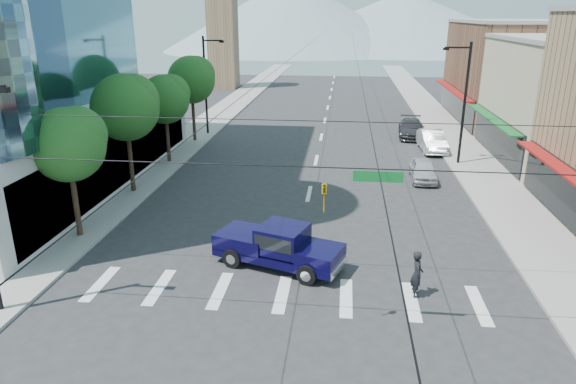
# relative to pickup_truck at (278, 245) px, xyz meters

# --- Properties ---
(ground) EXTENTS (160.00, 160.00, 0.00)m
(ground) POSITION_rel_pickup_truck_xyz_m (0.69, -3.98, -1.04)
(ground) COLOR #28282B
(ground) RESTS_ON ground
(sidewalk_left) EXTENTS (4.00, 120.00, 0.15)m
(sidewalk_left) POSITION_rel_pickup_truck_xyz_m (-11.31, 36.02, -0.96)
(sidewalk_left) COLOR gray
(sidewalk_left) RESTS_ON ground
(sidewalk_right) EXTENTS (4.00, 120.00, 0.15)m
(sidewalk_right) POSITION_rel_pickup_truck_xyz_m (12.69, 36.02, -0.96)
(sidewalk_right) COLOR gray
(sidewalk_right) RESTS_ON ground
(shop_far) EXTENTS (12.00, 18.00, 10.00)m
(shop_far) POSITION_rel_pickup_truck_xyz_m (20.69, 36.02, 3.96)
(shop_far) COLOR brown
(shop_far) RESTS_ON ground
(clock_tower) EXTENTS (4.80, 4.80, 20.40)m
(clock_tower) POSITION_rel_pickup_truck_xyz_m (-15.81, 58.02, 9.61)
(clock_tower) COLOR #8C6B4C
(clock_tower) RESTS_ON ground
(mountain_left) EXTENTS (80.00, 80.00, 22.00)m
(mountain_left) POSITION_rel_pickup_truck_xyz_m (-14.31, 146.02, 9.96)
(mountain_left) COLOR gray
(mountain_left) RESTS_ON ground
(mountain_right) EXTENTS (90.00, 90.00, 18.00)m
(mountain_right) POSITION_rel_pickup_truck_xyz_m (20.69, 156.02, 7.96)
(mountain_right) COLOR gray
(mountain_right) RESTS_ON ground
(tree_near) EXTENTS (3.65, 3.64, 6.71)m
(tree_near) POSITION_rel_pickup_truck_xyz_m (-10.38, 2.12, 3.96)
(tree_near) COLOR black
(tree_near) RESTS_ON ground
(tree_midnear) EXTENTS (4.09, 4.09, 7.52)m
(tree_midnear) POSITION_rel_pickup_truck_xyz_m (-10.38, 9.12, 4.56)
(tree_midnear) COLOR black
(tree_midnear) RESTS_ON ground
(tree_midfar) EXTENTS (3.65, 3.64, 6.71)m
(tree_midfar) POSITION_rel_pickup_truck_xyz_m (-10.38, 16.12, 3.96)
(tree_midfar) COLOR black
(tree_midfar) RESTS_ON ground
(tree_far) EXTENTS (4.09, 4.09, 7.52)m
(tree_far) POSITION_rel_pickup_truck_xyz_m (-10.38, 23.12, 4.56)
(tree_far) COLOR black
(tree_far) RESTS_ON ground
(signal_rig) EXTENTS (21.80, 0.20, 9.00)m
(signal_rig) POSITION_rel_pickup_truck_xyz_m (0.89, -4.98, 3.61)
(signal_rig) COLOR black
(signal_rig) RESTS_ON ground
(lamp_pole_nw) EXTENTS (2.00, 0.25, 9.00)m
(lamp_pole_nw) POSITION_rel_pickup_truck_xyz_m (-9.97, 26.02, 3.91)
(lamp_pole_nw) COLOR black
(lamp_pole_nw) RESTS_ON ground
(lamp_pole_ne) EXTENTS (2.00, 0.25, 9.00)m
(lamp_pole_ne) POSITION_rel_pickup_truck_xyz_m (11.36, 18.02, 3.91)
(lamp_pole_ne) COLOR black
(lamp_pole_ne) RESTS_ON ground
(pickup_truck) EXTENTS (6.21, 3.86, 1.99)m
(pickup_truck) POSITION_rel_pickup_truck_xyz_m (0.00, 0.00, 0.00)
(pickup_truck) COLOR black
(pickup_truck) RESTS_ON ground
(pedestrian) EXTENTS (0.49, 0.73, 1.97)m
(pedestrian) POSITION_rel_pickup_truck_xyz_m (5.89, -1.98, -0.05)
(pedestrian) COLOR black
(pedestrian) RESTS_ON ground
(parked_car_near) EXTENTS (1.82, 4.26, 1.43)m
(parked_car_near) POSITION_rel_pickup_truck_xyz_m (8.29, 13.79, -0.32)
(parked_car_near) COLOR silver
(parked_car_near) RESTS_ON ground
(parked_car_mid) EXTENTS (2.02, 5.21, 1.69)m
(parked_car_mid) POSITION_rel_pickup_truck_xyz_m (10.09, 22.01, -0.19)
(parked_car_mid) COLOR silver
(parked_car_mid) RESTS_ON ground
(parked_car_far) EXTENTS (2.65, 5.71, 1.62)m
(parked_car_far) POSITION_rel_pickup_truck_xyz_m (8.99, 27.08, -0.23)
(parked_car_far) COLOR #333336
(parked_car_far) RESTS_ON ground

